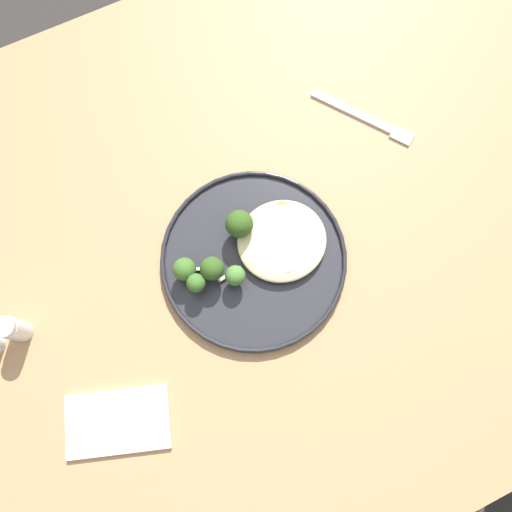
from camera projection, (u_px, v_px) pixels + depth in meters
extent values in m
plane|color=#2D2B28|center=(249.00, 309.00, 1.55)|extent=(6.00, 6.00, 0.00)
cube|color=#9E754C|center=(244.00, 242.00, 0.85)|extent=(1.40, 1.00, 0.04)
cube|color=olive|center=(396.00, 33.00, 1.37)|extent=(0.06, 0.06, 0.70)
cylinder|color=#232328|center=(256.00, 258.00, 0.82)|extent=(0.29, 0.29, 0.01)
torus|color=black|center=(256.00, 257.00, 0.81)|extent=(0.29, 0.29, 0.01)
ellipsoid|color=beige|center=(282.00, 241.00, 0.81)|extent=(0.14, 0.13, 0.02)
cylinder|color=#DBB77A|center=(287.00, 264.00, 0.80)|extent=(0.03, 0.03, 0.01)
cylinder|color=#8E774F|center=(287.00, 263.00, 0.79)|extent=(0.03, 0.03, 0.00)
cylinder|color=#DBB77A|center=(282.00, 210.00, 0.82)|extent=(0.03, 0.03, 0.01)
cylinder|color=#8E774F|center=(282.00, 208.00, 0.82)|extent=(0.02, 0.02, 0.00)
cylinder|color=#DBB77A|center=(286.00, 240.00, 0.81)|extent=(0.03, 0.03, 0.01)
cylinder|color=#8E774F|center=(287.00, 239.00, 0.81)|extent=(0.03, 0.03, 0.00)
cylinder|color=beige|center=(272.00, 259.00, 0.80)|extent=(0.03, 0.03, 0.01)
cylinder|color=#988766|center=(272.00, 258.00, 0.80)|extent=(0.03, 0.03, 0.00)
cylinder|color=#7A994C|center=(198.00, 286.00, 0.79)|extent=(0.01, 0.01, 0.02)
sphere|color=#386023|center=(196.00, 283.00, 0.77)|extent=(0.03, 0.03, 0.03)
cylinder|color=#89A356|center=(236.00, 278.00, 0.80)|extent=(0.02, 0.02, 0.02)
sphere|color=#42702D|center=(235.00, 276.00, 0.78)|extent=(0.03, 0.03, 0.03)
cylinder|color=#7A994C|center=(239.00, 230.00, 0.82)|extent=(0.02, 0.02, 0.02)
sphere|color=#2D4C19|center=(238.00, 224.00, 0.79)|extent=(0.04, 0.04, 0.04)
cylinder|color=#89A356|center=(186.00, 272.00, 0.80)|extent=(0.01, 0.01, 0.02)
sphere|color=#386023|center=(184.00, 269.00, 0.78)|extent=(0.04, 0.04, 0.04)
cylinder|color=#89A356|center=(213.00, 272.00, 0.80)|extent=(0.02, 0.02, 0.02)
sphere|color=#2D4C19|center=(212.00, 269.00, 0.78)|extent=(0.04, 0.04, 0.04)
cube|color=silver|center=(230.00, 274.00, 0.80)|extent=(0.04, 0.01, 0.00)
cube|color=silver|center=(204.00, 269.00, 0.81)|extent=(0.05, 0.02, 0.00)
cube|color=silver|center=(352.00, 112.00, 0.89)|extent=(0.10, 0.13, 0.00)
cube|color=silver|center=(402.00, 136.00, 0.87)|extent=(0.04, 0.04, 0.00)
cube|color=silver|center=(118.00, 422.00, 0.76)|extent=(0.17, 0.13, 0.01)
cylinder|color=white|center=(15.00, 330.00, 0.77)|extent=(0.03, 0.03, 0.05)
cylinder|color=silver|center=(5.00, 327.00, 0.74)|extent=(0.03, 0.03, 0.01)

